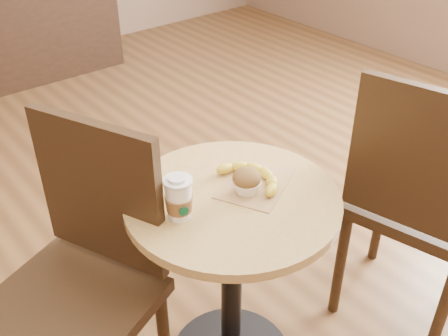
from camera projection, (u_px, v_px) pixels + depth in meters
The scene contains 7 objects.
cafe_table at pixel (232, 257), 1.67m from camera, with size 0.64×0.64×0.75m.
chair_left at pixel (81, 278), 1.53m from camera, with size 0.59×0.59×1.02m.
chair_right at pixel (418, 200), 1.82m from camera, with size 0.56×0.56×1.04m.
kraft_bag at pixel (255, 184), 1.59m from camera, with size 0.24×0.18×0.00m, color #A27D4E.
coffee_cup at pixel (179, 199), 1.43m from camera, with size 0.08×0.08×0.13m.
muffin at pixel (247, 181), 1.53m from camera, with size 0.09×0.09×0.08m.
banana at pixel (253, 176), 1.60m from camera, with size 0.14×0.24×0.03m, color gold, non-canonical shape.
Camera 1 is at (-0.85, -0.84, 1.67)m, focal length 42.00 mm.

